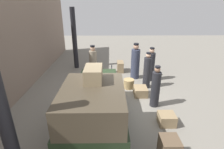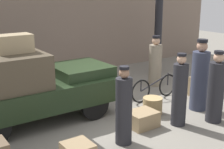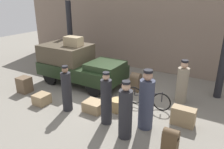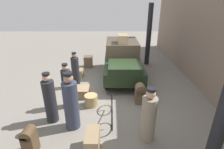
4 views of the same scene
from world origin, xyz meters
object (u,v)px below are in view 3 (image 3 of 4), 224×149
object	(u,v)px
porter_carrying_trunk	(67,90)
suitcase_tan_flat	(42,99)
porter_standing_middle	(125,112)
trunk_large_brown	(136,81)
trunk_on_truck_roof	(73,41)
truck	(77,63)
trunk_wicker_pale	(94,106)
wicker_basket	(118,105)
conductor_in_dark_uniform	(106,100)
suitcase_small_leather	(183,116)
porter_lifting_near_truck	(146,102)
porter_with_bicycle	(182,84)
trunk_barrel_dark	(170,142)
bicycle	(148,98)
trunk_umber_medium	(24,85)

from	to	relation	value
porter_carrying_trunk	suitcase_tan_flat	world-z (taller)	porter_carrying_trunk
porter_standing_middle	trunk_large_brown	bearing A→B (deg)	109.39
trunk_on_truck_roof	porter_standing_middle	bearing A→B (deg)	-33.09
truck	trunk_wicker_pale	bearing A→B (deg)	-40.02
wicker_basket	porter_standing_middle	size ratio (longest dim) A/B	0.29
conductor_in_dark_uniform	suitcase_small_leather	size ratio (longest dim) A/B	2.37
wicker_basket	conductor_in_dark_uniform	distance (m)	0.99
porter_carrying_trunk	porter_lifting_near_truck	bearing A→B (deg)	8.13
porter_with_bicycle	suitcase_tan_flat	world-z (taller)	porter_with_bicycle
conductor_in_dark_uniform	trunk_large_brown	bearing A→B (deg)	95.00
trunk_barrel_dark	porter_standing_middle	bearing A→B (deg)	173.68
trunk_wicker_pale	trunk_on_truck_roof	world-z (taller)	trunk_on_truck_roof
bicycle	wicker_basket	xyz separation A→B (m)	(-0.77, -0.77, -0.13)
porter_carrying_trunk	suitcase_small_leather	xyz separation A→B (m)	(3.65, 1.09, -0.45)
porter_carrying_trunk	suitcase_tan_flat	bearing A→B (deg)	-173.04
porter_carrying_trunk	trunk_umber_medium	world-z (taller)	porter_carrying_trunk
trunk_wicker_pale	trunk_umber_medium	xyz separation A→B (m)	(-3.32, -0.15, 0.14)
porter_standing_middle	suitcase_tan_flat	distance (m)	3.57
trunk_barrel_dark	suitcase_tan_flat	distance (m)	4.84
trunk_barrel_dark	wicker_basket	bearing A→B (deg)	149.10
trunk_barrel_dark	suitcase_tan_flat	bearing A→B (deg)	175.85
porter_lifting_near_truck	trunk_umber_medium	distance (m)	5.22
trunk_barrel_dark	truck	bearing A→B (deg)	152.14
bicycle	trunk_on_truck_roof	bearing A→B (deg)	171.72
conductor_in_dark_uniform	porter_with_bicycle	bearing A→B (deg)	57.69
suitcase_tan_flat	truck	bearing A→B (deg)	93.26
porter_standing_middle	porter_carrying_trunk	distance (m)	2.42
bicycle	conductor_in_dark_uniform	size ratio (longest dim) A/B	0.99
conductor_in_dark_uniform	trunk_barrel_dark	distance (m)	2.21
porter_standing_middle	trunk_umber_medium	distance (m)	4.95
porter_with_bicycle	suitcase_small_leather	distance (m)	1.62
wicker_basket	trunk_large_brown	world-z (taller)	trunk_large_brown
trunk_umber_medium	suitcase_small_leather	world-z (taller)	trunk_umber_medium
porter_lifting_near_truck	trunk_umber_medium	bearing A→B (deg)	-178.37
trunk_on_truck_roof	trunk_large_brown	bearing A→B (deg)	11.07
trunk_wicker_pale	bicycle	bearing A→B (deg)	39.26
trunk_large_brown	trunk_on_truck_roof	size ratio (longest dim) A/B	1.02
trunk_wicker_pale	suitcase_small_leather	world-z (taller)	suitcase_small_leather
porter_standing_middle	trunk_on_truck_roof	distance (m)	4.66
conductor_in_dark_uniform	porter_carrying_trunk	size ratio (longest dim) A/B	1.04
suitcase_tan_flat	trunk_on_truck_roof	distance (m)	2.84
truck	porter_carrying_trunk	distance (m)	2.47
wicker_basket	suitcase_tan_flat	distance (m)	2.80
porter_carrying_trunk	porter_lifting_near_truck	size ratio (longest dim) A/B	0.88
porter_carrying_trunk	trunk_large_brown	bearing A→B (deg)	63.32
porter_lifting_near_truck	trunk_large_brown	distance (m)	2.69
porter_standing_middle	trunk_wicker_pale	distance (m)	1.84
trunk_large_brown	suitcase_tan_flat	bearing A→B (deg)	-131.27
bicycle	trunk_large_brown	xyz separation A→B (m)	(-0.95, 1.07, 0.07)
porter_standing_middle	porter_lifting_near_truck	xyz separation A→B (m)	(0.31, 0.73, 0.06)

